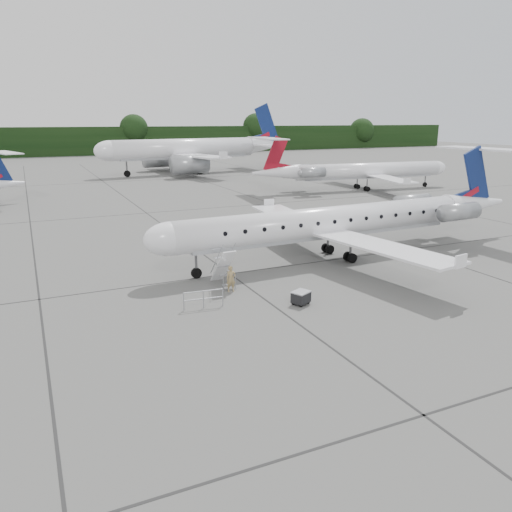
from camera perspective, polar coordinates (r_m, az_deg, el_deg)
name	(u,v)px	position (r m, az deg, el deg)	size (l,w,h in m)	color
ground	(365,285)	(32.22, 12.40, -3.28)	(320.00, 320.00, 0.00)	#5A5A57
treeline	(92,141)	(155.42, -18.26, 12.37)	(260.00, 4.00, 8.00)	black
main_regional_jet	(328,207)	(36.83, 8.27, 5.56)	(30.63, 22.06, 7.86)	white
airstair	(223,267)	(31.08, -3.80, -1.25)	(0.85, 2.14, 2.46)	white
passenger	(231,279)	(30.14, -2.87, -2.62)	(0.58, 0.38, 1.60)	#957F51
safety_railing	(203,300)	(27.73, -6.03, -4.98)	(2.20, 0.08, 1.00)	#95989E
baggage_cart	(301,297)	(28.29, 5.16, -4.73)	(0.95, 0.77, 0.82)	black
bg_narrowbody	(185,139)	(97.86, -8.17, 13.13)	(36.38, 26.20, 13.06)	white
bg_regional_right	(370,163)	(76.19, 12.86, 10.33)	(29.83, 21.48, 7.83)	white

